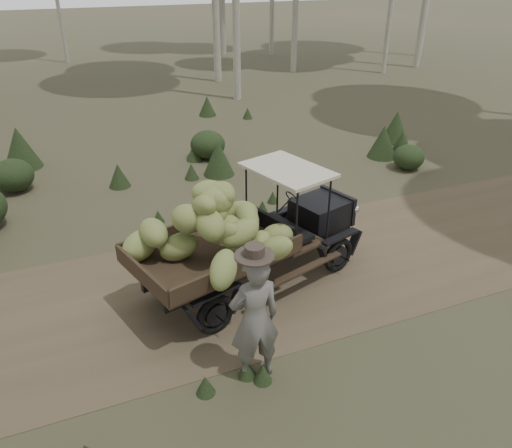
# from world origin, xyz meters

# --- Properties ---
(ground) EXTENTS (120.00, 120.00, 0.00)m
(ground) POSITION_xyz_m (0.00, 0.00, 0.00)
(ground) COLOR #473D2B
(ground) RESTS_ON ground
(dirt_track) EXTENTS (70.00, 4.00, 0.01)m
(dirt_track) POSITION_xyz_m (0.00, 0.00, 0.00)
(dirt_track) COLOR brown
(dirt_track) RESTS_ON ground
(banana_truck) EXTENTS (4.69, 2.88, 2.23)m
(banana_truck) POSITION_xyz_m (-0.86, -0.21, 1.30)
(banana_truck) COLOR black
(banana_truck) RESTS_ON ground
(farmer) EXTENTS (0.72, 0.54, 2.12)m
(farmer) POSITION_xyz_m (-1.30, -2.16, 1.00)
(farmer) COLOR #5E5C56
(farmer) RESTS_ON ground
(undergrowth) EXTENTS (21.91, 23.19, 1.29)m
(undergrowth) POSITION_xyz_m (-0.25, -0.70, 0.50)
(undergrowth) COLOR #233319
(undergrowth) RESTS_ON ground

